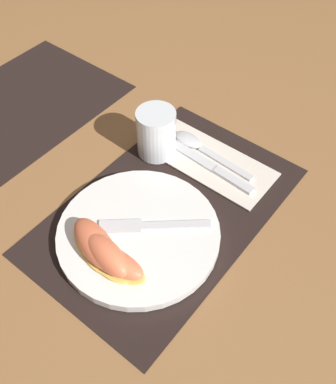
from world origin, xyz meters
TOP-DOWN VIEW (x-y plane):
  - ground_plane at (0.00, 0.00)m, footprint 3.00×3.00m
  - placemat at (0.00, 0.00)m, footprint 0.47×0.30m
  - placemat_far at (-0.01, 0.42)m, footprint 0.47×0.30m
  - plate at (-0.07, -0.00)m, footprint 0.27×0.27m
  - juice_glass at (0.10, 0.10)m, footprint 0.07×0.07m
  - napkin at (0.14, 0.01)m, footprint 0.11×0.25m
  - knife at (0.13, -0.00)m, footprint 0.03×0.21m
  - spoon at (0.15, 0.05)m, footprint 0.04×0.18m
  - fork at (-0.06, -0.00)m, footprint 0.14×0.15m
  - citrus_wedge_0 at (-0.14, 0.03)m, footprint 0.08×0.13m
  - citrus_wedge_1 at (-0.15, -0.00)m, footprint 0.06×0.11m
  - citrus_wedge_2 at (-0.15, -0.01)m, footprint 0.06×0.12m

SIDE VIEW (x-z plane):
  - ground_plane at x=0.00m, z-range 0.00..0.00m
  - placemat at x=0.00m, z-range 0.00..0.00m
  - placemat_far at x=-0.01m, z-range 0.00..0.00m
  - napkin at x=0.14m, z-range 0.00..0.01m
  - knife at x=0.13m, z-range 0.01..0.01m
  - spoon at x=0.15m, z-range 0.01..0.02m
  - plate at x=-0.07m, z-range 0.00..0.02m
  - fork at x=-0.06m, z-range 0.02..0.02m
  - citrus_wedge_2 at x=-0.15m, z-range 0.02..0.05m
  - citrus_wedge_0 at x=-0.14m, z-range 0.02..0.05m
  - citrus_wedge_1 at x=-0.15m, z-range 0.02..0.06m
  - juice_glass at x=0.10m, z-range 0.00..0.09m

